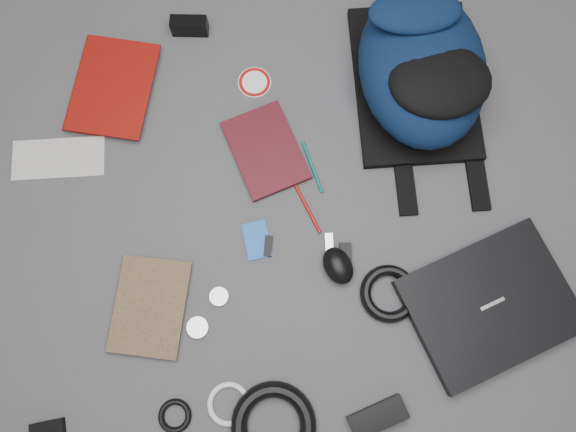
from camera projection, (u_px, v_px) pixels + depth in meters
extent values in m
plane|color=#4F4F51|center=(288.00, 218.00, 1.35)|extent=(4.00, 4.00, 0.00)
cube|color=black|center=(490.00, 304.00, 1.28)|extent=(0.41, 0.35, 0.04)
imported|color=maroon|center=(75.00, 82.00, 1.41)|extent=(0.27, 0.31, 0.03)
imported|color=#C0950D|center=(115.00, 302.00, 1.29)|extent=(0.22, 0.26, 0.02)
cube|color=silver|center=(58.00, 158.00, 1.38)|extent=(0.24, 0.13, 0.00)
cube|color=#3E0C13|center=(266.00, 151.00, 1.38)|extent=(0.20, 0.24, 0.02)
cube|color=black|center=(189.00, 26.00, 1.44)|extent=(0.10, 0.05, 0.05)
cylinder|color=white|center=(255.00, 82.00, 1.43)|extent=(0.11, 0.11, 0.00)
cylinder|color=#0B675E|center=(312.00, 167.00, 1.37)|extent=(0.03, 0.14, 0.01)
cylinder|color=#AE110D|center=(307.00, 207.00, 1.35)|extent=(0.05, 0.14, 0.01)
cube|color=blue|center=(257.00, 240.00, 1.33)|extent=(0.06, 0.09, 0.00)
cube|color=black|center=(268.00, 246.00, 1.32)|extent=(0.03, 0.05, 0.01)
cube|color=silver|center=(329.00, 243.00, 1.33)|extent=(0.03, 0.05, 0.01)
cube|color=black|center=(345.00, 252.00, 1.32)|extent=(0.04, 0.05, 0.01)
ellipsoid|color=black|center=(338.00, 266.00, 1.29)|extent=(0.09, 0.10, 0.05)
cylinder|color=silver|center=(198.00, 327.00, 1.28)|extent=(0.06, 0.06, 0.01)
cylinder|color=#ADADAF|center=(219.00, 297.00, 1.30)|extent=(0.05, 0.05, 0.01)
torus|color=black|center=(389.00, 294.00, 1.29)|extent=(0.14, 0.14, 0.03)
cube|color=black|center=(378.00, 417.00, 1.22)|extent=(0.13, 0.08, 0.03)
torus|color=black|center=(274.00, 425.00, 1.22)|extent=(0.24, 0.24, 0.04)
torus|color=black|center=(175.00, 416.00, 1.23)|extent=(0.09, 0.09, 0.01)
torus|color=white|center=(229.00, 404.00, 1.24)|extent=(0.11, 0.11, 0.01)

